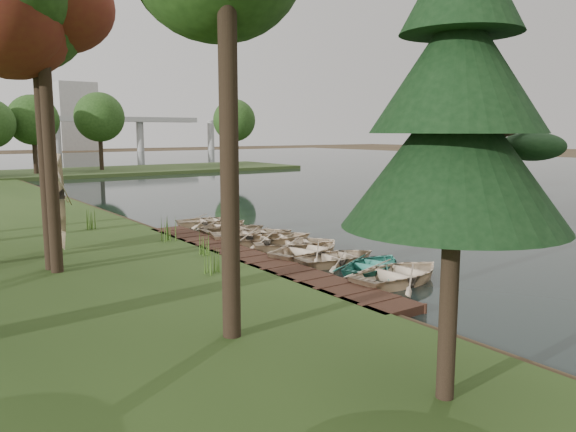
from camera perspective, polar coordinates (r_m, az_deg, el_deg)
ground at (r=22.48m, az=-0.43°, el=-4.32°), size 300.00×300.00×0.00m
water at (r=57.25m, az=12.76°, el=3.37°), size 130.00×200.00×0.05m
boardwalk at (r=21.59m, az=-3.92°, el=-4.47°), size 1.60×16.00×0.30m
peninsula at (r=71.14m, az=-18.67°, el=4.27°), size 50.00×14.00×0.45m
far_trees at (r=70.10m, az=-21.55°, el=9.14°), size 45.60×5.60×8.80m
bridge at (r=140.17m, az=-25.59°, el=8.59°), size 95.90×4.00×8.60m
building_a at (r=163.62m, az=-20.72°, el=9.43°), size 10.00×8.00×18.00m
rowboat_0 at (r=19.01m, az=11.32°, el=-5.49°), size 4.12×3.11×0.80m
rowboat_1 at (r=20.30m, az=8.73°, el=-4.72°), size 3.81×3.27×0.66m
rowboat_2 at (r=21.29m, az=5.08°, el=-3.98°), size 3.56×2.67×0.70m
rowboat_3 at (r=22.38m, az=2.09°, el=-3.23°), size 4.35×3.60×0.78m
rowboat_4 at (r=23.71m, az=0.71°, el=-2.61°), size 4.27×3.71×0.74m
rowboat_5 at (r=24.75m, az=-1.87°, el=-2.06°), size 4.50×3.73×0.81m
rowboat_6 at (r=25.72m, az=-3.58°, el=-1.68°), size 4.41×3.67×0.79m
rowboat_7 at (r=27.33m, az=-5.50°, el=-1.21°), size 3.48×2.64×0.68m
rowboat_8 at (r=28.64m, az=-6.27°, el=-0.81°), size 3.75×3.27×0.65m
rowboat_9 at (r=30.14m, az=-8.16°, el=-0.35°), size 3.69×2.99×0.67m
stored_rowboat at (r=24.25m, az=-21.98°, el=-2.31°), size 4.13×3.15×0.80m
tree_2 at (r=20.42m, az=-23.73°, el=17.50°), size 4.03×4.03×9.94m
tree_4 at (r=20.99m, az=-24.26°, el=17.83°), size 3.77×3.77×10.09m
pine_tree at (r=9.88m, az=16.83°, el=10.60°), size 3.80×3.80×8.19m
reeds_0 at (r=18.97m, az=-7.65°, el=-4.56°), size 0.60×0.60×0.86m
reeds_1 at (r=21.82m, az=-8.68°, el=-2.84°), size 0.60×0.60×0.87m
reeds_2 at (r=24.94m, az=-12.09°, el=-1.36°), size 0.60×0.60×0.99m
reeds_3 at (r=28.86m, az=-19.39°, el=-0.28°), size 0.60×0.60×1.04m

